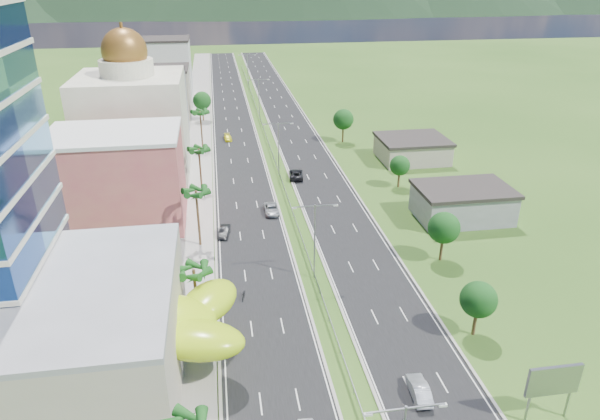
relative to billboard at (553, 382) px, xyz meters
name	(u,v)px	position (x,y,z in m)	size (l,w,h in m)	color
ground	(329,321)	(-17.00, 18.00, -4.42)	(500.00, 500.00, 0.00)	#2D5119
road_left	(233,124)	(-24.50, 108.00, -4.40)	(11.00, 260.00, 0.04)	black
road_right	(289,122)	(-9.50, 108.00, -4.40)	(11.00, 260.00, 0.04)	black
sidewalk_left	(198,126)	(-34.00, 108.00, -4.36)	(7.00, 260.00, 0.12)	gray
median_guardrail	(268,140)	(-17.00, 89.99, -3.80)	(0.10, 216.06, 0.76)	gray
streetlight_median_b	(315,234)	(-17.00, 28.00, 2.33)	(6.04, 0.25, 11.00)	gray
streetlight_median_c	(278,143)	(-17.00, 68.00, 2.33)	(6.04, 0.25, 11.00)	gray
streetlight_median_d	(259,94)	(-17.00, 113.00, 2.33)	(6.04, 0.25, 11.00)	gray
streetlight_median_e	(248,67)	(-17.00, 158.00, 2.33)	(6.04, 0.25, 11.00)	gray
mall_podium	(21,343)	(-49.00, 12.00, 1.08)	(30.00, 24.00, 11.00)	#A79C89
lime_canopy	(150,323)	(-37.00, 14.00, 0.57)	(18.00, 15.00, 7.40)	#A2C913
pink_shophouse	(119,181)	(-45.00, 50.00, 3.08)	(20.00, 15.00, 15.00)	#BD4D58
domed_building	(134,120)	(-45.00, 73.00, 6.93)	(20.00, 20.00, 28.70)	beige
midrise_grey	(152,107)	(-44.00, 98.00, 3.58)	(16.00, 15.00, 16.00)	gray
midrise_beige	(160,93)	(-44.00, 120.00, 2.08)	(16.00, 15.00, 13.00)	#A79C89
midrise_white	(165,70)	(-44.00, 143.00, 4.58)	(16.00, 15.00, 18.00)	silver
billboard	(553,382)	(0.00, 0.00, 0.00)	(5.20, 0.35, 6.20)	gray
shed_near	(462,204)	(11.00, 43.00, -1.92)	(15.00, 10.00, 5.00)	gray
shed_far	(412,150)	(13.00, 73.00, -2.22)	(14.00, 12.00, 4.40)	#A79C89
palm_tree_b	(194,273)	(-32.50, 20.00, 2.64)	(3.60, 3.60, 8.10)	#47301C
palm_tree_c	(196,194)	(-32.50, 40.00, 4.08)	(3.60, 3.60, 9.60)	#47301C
palm_tree_d	(199,151)	(-32.50, 63.00, 3.12)	(3.60, 3.60, 8.60)	#47301C
palm_tree_e	(200,114)	(-32.50, 88.00, 3.89)	(3.60, 3.60, 9.40)	#47301C
leafy_tree_lfar	(202,101)	(-32.50, 113.00, 1.16)	(4.90, 4.90, 8.05)	#47301C
leafy_tree_ra	(478,300)	(-1.00, 13.00, 0.35)	(4.20, 4.20, 6.90)	#47301C
leafy_tree_rb	(444,228)	(2.00, 30.00, 0.76)	(4.55, 4.55, 7.47)	#47301C
leafy_tree_rc	(400,166)	(5.00, 58.00, -0.05)	(3.85, 3.85, 6.33)	#47301C
leafy_tree_rd	(343,119)	(1.00, 88.00, 1.16)	(4.90, 4.90, 8.05)	#47301C
mountain_ridge	(292,14)	(43.00, 468.00, -4.42)	(860.00, 140.00, 90.00)	black
car_dark_left	(224,231)	(-28.78, 42.66, -3.69)	(1.47, 4.21, 1.39)	black
car_silver_mid_left	(272,209)	(-20.49, 49.83, -3.65)	(2.42, 5.25, 1.46)	#94979A
car_yellow_far_left	(228,138)	(-26.46, 93.73, -3.76)	(1.75, 4.31, 1.25)	yellow
car_silver_right	(419,389)	(-10.71, 4.67, -3.61)	(1.63, 4.66, 1.54)	#B9BCC1
car_dark_far_right	(296,174)	(-13.80, 65.81, -3.58)	(2.66, 5.77, 1.60)	black
motorcycle	(243,293)	(-26.86, 24.65, -3.71)	(0.63, 2.09, 1.34)	black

